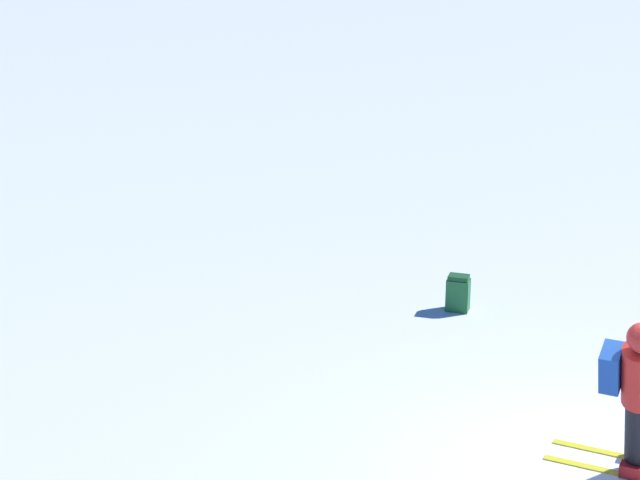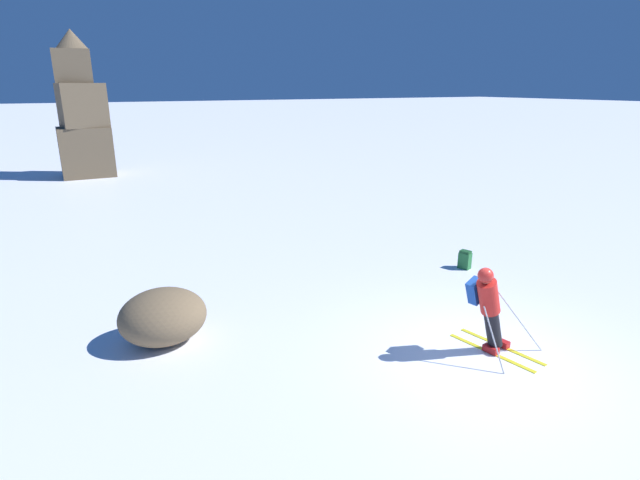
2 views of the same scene
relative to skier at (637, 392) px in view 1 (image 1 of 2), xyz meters
name	(u,v)px [view 1 (image 1 of 2)]	position (x,y,z in m)	size (l,w,h in m)	color
skier	(637,392)	(0.00, 0.00, 0.00)	(1.54, 1.81, 1.82)	yellow
spare_backpack	(458,293)	(2.91, 3.57, -0.75)	(0.31, 0.36, 0.50)	#236633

